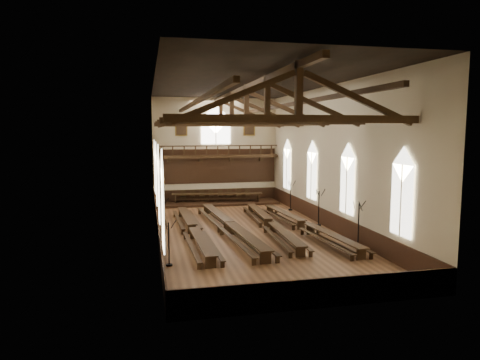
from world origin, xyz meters
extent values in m
plane|color=brown|center=(0.00, 0.00, 0.00)|extent=(26.00, 26.00, 0.00)
plane|color=beige|center=(0.00, 13.00, 5.00)|extent=(12.00, 0.00, 12.00)
plane|color=beige|center=(0.00, -13.00, 5.00)|extent=(12.00, 0.00, 12.00)
plane|color=beige|center=(-6.00, 0.00, 5.00)|extent=(0.00, 26.00, 26.00)
plane|color=beige|center=(6.00, 0.00, 5.00)|extent=(0.00, 26.00, 26.00)
plane|color=black|center=(0.00, 0.00, 10.00)|extent=(26.00, 26.00, 0.00)
cube|color=black|center=(0.00, 12.96, 0.60)|extent=(11.90, 0.08, 1.20)
cube|color=black|center=(0.00, -12.96, 0.60)|extent=(11.90, 0.08, 1.20)
cube|color=black|center=(-5.96, 0.00, 0.60)|extent=(0.08, 25.90, 1.20)
cube|color=black|center=(5.96, 0.00, 0.60)|extent=(0.08, 25.90, 1.20)
cube|color=white|center=(-5.90, -9.00, 3.40)|extent=(0.05, 1.80, 3.60)
cube|color=white|center=(-5.90, -9.00, 5.20)|extent=(0.05, 1.80, 1.80)
cylinder|color=beige|center=(-5.86, -9.00, 3.40)|extent=(0.08, 0.08, 3.60)
cube|color=white|center=(-5.90, -3.00, 3.40)|extent=(0.05, 1.80, 3.60)
cube|color=white|center=(-5.90, -3.00, 5.20)|extent=(0.05, 1.80, 1.80)
cylinder|color=beige|center=(-5.86, -3.00, 3.40)|extent=(0.08, 0.08, 3.60)
cube|color=white|center=(-5.90, 3.00, 3.40)|extent=(0.05, 1.80, 3.60)
cube|color=white|center=(-5.90, 3.00, 5.20)|extent=(0.05, 1.80, 1.80)
cylinder|color=beige|center=(-5.86, 3.00, 3.40)|extent=(0.08, 0.08, 3.60)
cube|color=white|center=(-5.90, 9.00, 3.40)|extent=(0.05, 1.80, 3.60)
cube|color=white|center=(-5.90, 9.00, 5.20)|extent=(0.05, 1.80, 1.80)
cylinder|color=beige|center=(-5.86, 9.00, 3.40)|extent=(0.08, 0.08, 3.60)
cube|color=white|center=(5.90, -9.00, 3.40)|extent=(0.05, 1.80, 3.60)
cube|color=white|center=(5.90, -9.00, 5.20)|extent=(0.05, 1.80, 1.80)
cylinder|color=beige|center=(5.86, -9.00, 3.40)|extent=(0.08, 0.08, 3.60)
cube|color=white|center=(5.90, -3.00, 3.40)|extent=(0.05, 1.80, 3.60)
cube|color=white|center=(5.90, -3.00, 5.20)|extent=(0.05, 1.80, 1.80)
cylinder|color=beige|center=(5.86, -3.00, 3.40)|extent=(0.08, 0.08, 3.60)
cube|color=white|center=(5.90, 3.00, 3.40)|extent=(0.05, 1.80, 3.60)
cube|color=white|center=(5.90, 3.00, 5.20)|extent=(0.05, 1.80, 1.80)
cylinder|color=beige|center=(5.86, 3.00, 3.40)|extent=(0.08, 0.08, 3.60)
cube|color=white|center=(5.90, 9.00, 3.40)|extent=(0.05, 1.80, 3.60)
cube|color=white|center=(5.90, 9.00, 5.20)|extent=(0.05, 1.80, 1.80)
cylinder|color=beige|center=(5.86, 9.00, 3.40)|extent=(0.08, 0.08, 3.60)
cube|color=white|center=(0.00, 12.90, 6.80)|extent=(2.80, 0.05, 2.40)
cube|color=white|center=(0.00, 12.90, 8.00)|extent=(2.80, 0.05, 2.80)
cylinder|color=beige|center=(0.00, 12.86, 6.80)|extent=(0.10, 0.10, 2.40)
cube|color=#362311|center=(0.00, 12.35, 4.40)|extent=(11.80, 1.20, 0.20)
cube|color=black|center=(0.00, 12.94, 3.45)|extent=(11.80, 0.10, 3.30)
cube|color=#362311|center=(0.00, 11.81, 5.45)|extent=(11.60, 0.12, 0.10)
cube|color=#362311|center=(0.00, 11.81, 4.55)|extent=(11.60, 0.12, 0.10)
cube|color=#362311|center=(-4.50, 12.75, 4.15)|extent=(0.35, 0.40, 0.50)
cube|color=#362311|center=(-1.50, 12.75, 4.15)|extent=(0.35, 0.40, 0.50)
cube|color=#362311|center=(1.50, 12.75, 4.15)|extent=(0.35, 0.40, 0.50)
cube|color=#362311|center=(4.50, 12.75, 4.15)|extent=(0.35, 0.40, 0.50)
cube|color=brown|center=(-3.30, 12.91, 7.10)|extent=(1.15, 0.06, 1.45)
cube|color=black|center=(-3.30, 12.87, 7.10)|extent=(0.95, 0.04, 1.25)
cube|color=brown|center=(3.30, 12.91, 7.10)|extent=(1.15, 0.06, 1.45)
cube|color=black|center=(3.30, 12.87, 7.10)|extent=(0.95, 0.04, 1.25)
cube|color=#362311|center=(0.00, -10.00, 7.40)|extent=(11.70, 0.35, 0.35)
cube|color=#362311|center=(0.00, -10.00, 8.70)|extent=(0.30, 0.30, 2.40)
cube|color=#362311|center=(-2.88, -10.00, 8.30)|extent=(5.44, 0.26, 2.40)
cube|color=#362311|center=(2.88, -10.00, 8.30)|extent=(5.44, 0.26, 2.40)
cube|color=#362311|center=(0.00, -5.00, 7.40)|extent=(11.70, 0.35, 0.35)
cube|color=#362311|center=(0.00, -5.00, 8.70)|extent=(0.30, 0.30, 2.40)
cube|color=#362311|center=(-2.88, -5.00, 8.30)|extent=(5.44, 0.26, 2.40)
cube|color=#362311|center=(2.88, -5.00, 8.30)|extent=(5.44, 0.26, 2.40)
cube|color=#362311|center=(0.00, 0.00, 7.40)|extent=(11.70, 0.35, 0.35)
cube|color=#362311|center=(0.00, 0.00, 8.70)|extent=(0.30, 0.30, 2.40)
cube|color=#362311|center=(-2.88, 0.00, 8.30)|extent=(5.44, 0.26, 2.40)
cube|color=#362311|center=(2.88, 0.00, 8.30)|extent=(5.44, 0.26, 2.40)
cube|color=#362311|center=(0.00, 5.00, 7.40)|extent=(11.70, 0.35, 0.35)
cube|color=#362311|center=(0.00, 5.00, 8.70)|extent=(0.30, 0.30, 2.40)
cube|color=#362311|center=(-2.88, 5.00, 8.30)|extent=(5.44, 0.26, 2.40)
cube|color=#362311|center=(2.88, 5.00, 8.30)|extent=(5.44, 0.26, 2.40)
cube|color=#362311|center=(0.00, 10.00, 7.40)|extent=(11.70, 0.35, 0.35)
cube|color=#362311|center=(0.00, 10.00, 8.70)|extent=(0.30, 0.30, 2.40)
cube|color=#362311|center=(-2.88, 10.00, 8.30)|extent=(5.44, 0.26, 2.40)
cube|color=#362311|center=(2.88, 10.00, 8.30)|extent=(5.44, 0.26, 2.40)
cube|color=#362311|center=(-3.36, 0.00, 8.70)|extent=(0.25, 25.70, 0.25)
cube|color=#362311|center=(3.36, 0.00, 8.70)|extent=(0.25, 25.70, 0.25)
cube|color=#362311|center=(0.00, 0.00, 9.70)|extent=(0.30, 25.70, 0.30)
cube|color=#362311|center=(-3.70, -4.28, 0.68)|extent=(0.83, 6.68, 0.08)
cube|color=#362311|center=(-3.70, -7.28, 0.32)|extent=(0.57, 0.09, 0.64)
cube|color=#362311|center=(-3.70, -1.28, 0.32)|extent=(0.57, 0.09, 0.64)
cube|color=#362311|center=(-3.70, -4.28, 0.24)|extent=(0.22, 5.90, 0.08)
cube|color=#362311|center=(-4.29, -4.29, 0.40)|extent=(0.43, 6.67, 0.06)
cube|color=#362311|center=(-4.29, -7.34, 0.19)|extent=(0.21, 0.07, 0.37)
cube|color=#362311|center=(-4.29, -1.25, 0.19)|extent=(0.21, 0.07, 0.37)
cube|color=#362311|center=(-3.11, -4.26, 0.40)|extent=(0.43, 6.67, 0.06)
cube|color=#362311|center=(-3.11, -7.31, 0.19)|extent=(0.21, 0.07, 0.37)
cube|color=#362311|center=(-3.11, -1.22, 0.19)|extent=(0.21, 0.07, 0.37)
cube|color=#362311|center=(-3.70, 3.12, 0.68)|extent=(0.83, 6.68, 0.08)
cube|color=#362311|center=(-3.70, 0.12, 0.32)|extent=(0.57, 0.09, 0.64)
cube|color=#362311|center=(-3.70, 6.12, 0.32)|extent=(0.57, 0.09, 0.64)
cube|color=#362311|center=(-3.70, 3.12, 0.24)|extent=(0.22, 5.90, 0.08)
cube|color=#362311|center=(-4.29, 3.11, 0.40)|extent=(0.43, 6.67, 0.06)
cube|color=#362311|center=(-4.29, 0.06, 0.19)|extent=(0.21, 0.07, 0.37)
cube|color=#362311|center=(-4.29, 6.15, 0.19)|extent=(0.21, 0.07, 0.37)
cube|color=#362311|center=(-3.11, 3.14, 0.40)|extent=(0.43, 6.67, 0.06)
cube|color=#362311|center=(-3.11, 0.09, 0.19)|extent=(0.21, 0.07, 0.37)
cube|color=#362311|center=(-3.11, 6.18, 0.19)|extent=(0.21, 0.07, 0.37)
cube|color=#362311|center=(-1.21, -3.91, 0.74)|extent=(1.29, 7.33, 0.08)
cube|color=#362311|center=(-1.21, -7.19, 0.35)|extent=(0.62, 0.13, 0.70)
cube|color=#362311|center=(-1.21, -0.62, 0.35)|extent=(0.62, 0.13, 0.70)
cube|color=#362311|center=(-1.21, -3.91, 0.26)|extent=(0.58, 6.45, 0.08)
cube|color=#362311|center=(-1.85, -3.95, 0.44)|extent=(0.85, 7.29, 0.06)
cube|color=#362311|center=(-1.85, -7.29, 0.20)|extent=(0.24, 0.09, 0.41)
cube|color=#362311|center=(-1.85, -0.62, 0.20)|extent=(0.24, 0.09, 0.41)
cube|color=#362311|center=(-0.56, -3.86, 0.44)|extent=(0.85, 7.29, 0.06)
cube|color=#362311|center=(-0.56, -7.19, 0.20)|extent=(0.24, 0.09, 0.41)
cube|color=#362311|center=(-0.56, -0.52, 0.20)|extent=(0.24, 0.09, 0.41)
cube|color=#362311|center=(-1.21, 3.49, 0.74)|extent=(1.29, 7.33, 0.08)
cube|color=#362311|center=(-1.21, 0.21, 0.35)|extent=(0.62, 0.13, 0.70)
cube|color=#362311|center=(-1.21, 6.78, 0.35)|extent=(0.62, 0.13, 0.70)
cube|color=#362311|center=(-1.21, 3.49, 0.26)|extent=(0.58, 6.45, 0.08)
cube|color=#362311|center=(-1.85, 3.45, 0.44)|extent=(0.85, 7.29, 0.06)
cube|color=#362311|center=(-1.85, 0.11, 0.20)|extent=(0.24, 0.09, 0.41)
cube|color=#362311|center=(-1.85, 6.78, 0.20)|extent=(0.24, 0.09, 0.41)
cube|color=#362311|center=(-0.56, 3.54, 0.44)|extent=(0.85, 7.29, 0.06)
cube|color=#362311|center=(-0.56, 0.21, 0.20)|extent=(0.24, 0.09, 0.41)
cube|color=#362311|center=(-0.56, 6.88, 0.20)|extent=(0.24, 0.09, 0.41)
cube|color=#362311|center=(1.78, -3.60, 0.65)|extent=(0.88, 6.44, 0.07)
cube|color=#362311|center=(1.78, -6.49, 0.31)|extent=(0.55, 0.09, 0.61)
cube|color=#362311|center=(1.78, -0.71, 0.31)|extent=(0.55, 0.09, 0.61)
cube|color=#362311|center=(1.78, -3.60, 0.23)|extent=(0.29, 5.69, 0.07)
cube|color=#362311|center=(1.21, -3.58, 0.39)|extent=(0.50, 6.43, 0.06)
cube|color=#362311|center=(1.21, -6.51, 0.18)|extent=(0.21, 0.07, 0.36)
cube|color=#362311|center=(1.21, -0.64, 0.18)|extent=(0.21, 0.07, 0.36)
cube|color=#362311|center=(2.35, -3.62, 0.39)|extent=(0.50, 6.43, 0.06)
cube|color=#362311|center=(2.35, -6.55, 0.18)|extent=(0.21, 0.07, 0.36)
cube|color=#362311|center=(2.35, -0.68, 0.18)|extent=(0.21, 0.07, 0.36)
cube|color=#362311|center=(1.78, 3.80, 0.65)|extent=(0.88, 6.44, 0.07)
cube|color=#362311|center=(1.78, 0.91, 0.31)|extent=(0.55, 0.09, 0.61)
cube|color=#362311|center=(1.78, 6.69, 0.31)|extent=(0.55, 0.09, 0.61)
cube|color=#362311|center=(1.78, 3.80, 0.23)|extent=(0.29, 5.69, 0.07)
cube|color=#362311|center=(1.21, 3.82, 0.39)|extent=(0.50, 6.43, 0.06)
cube|color=#362311|center=(1.21, 0.89, 0.18)|extent=(0.21, 0.07, 0.36)
cube|color=#362311|center=(1.21, 6.76, 0.18)|extent=(0.21, 0.07, 0.36)
cube|color=#362311|center=(2.35, 3.78, 0.39)|extent=(0.50, 6.43, 0.06)
cube|color=#362311|center=(2.35, 0.85, 0.18)|extent=(0.21, 0.07, 0.36)
cube|color=#362311|center=(2.35, 6.72, 0.18)|extent=(0.21, 0.07, 0.36)
cube|color=#362311|center=(3.92, -4.66, 0.67)|extent=(1.24, 6.63, 0.08)
cube|color=#362311|center=(3.92, -7.63, 0.32)|extent=(0.57, 0.12, 0.63)
cube|color=#362311|center=(3.92, -1.69, 0.32)|extent=(0.57, 0.12, 0.63)
cube|color=#362311|center=(3.92, -4.66, 0.24)|extent=(0.59, 5.83, 0.08)
cube|color=#362311|center=(3.33, -4.71, 0.40)|extent=(0.85, 6.60, 0.06)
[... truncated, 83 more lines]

